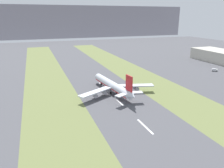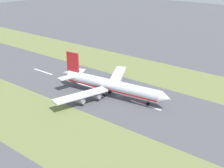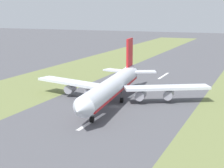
% 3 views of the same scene
% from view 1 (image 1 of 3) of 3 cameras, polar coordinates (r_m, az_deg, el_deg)
% --- Properties ---
extents(ground_plane, '(800.00, 800.00, 0.00)m').
position_cam_1_polar(ground_plane, '(177.54, -0.89, -2.01)').
color(ground_plane, '#4C4C51').
extents(grass_median_west, '(40.00, 600.00, 0.01)m').
position_cam_1_polar(grass_median_west, '(169.29, -15.47, -3.64)').
color(grass_median_west, olive).
rests_on(grass_median_west, ground).
extents(grass_median_east, '(40.00, 600.00, 0.01)m').
position_cam_1_polar(grass_median_east, '(196.03, 11.65, -0.49)').
color(grass_median_east, olive).
rests_on(grass_median_east, ground).
extents(centreline_dash_near, '(1.20, 18.00, 0.01)m').
position_cam_1_polar(centreline_dash_near, '(125.01, 8.63, -10.90)').
color(centreline_dash_near, silver).
rests_on(centreline_dash_near, ground).
extents(centreline_dash_mid, '(1.20, 18.00, 0.01)m').
position_cam_1_polar(centreline_dash_mid, '(157.86, 1.77, -4.53)').
color(centreline_dash_mid, silver).
rests_on(centreline_dash_mid, ground).
extents(centreline_dash_far, '(1.20, 18.00, 0.01)m').
position_cam_1_polar(centreline_dash_far, '(193.43, -2.58, -0.39)').
color(centreline_dash_far, silver).
rests_on(centreline_dash_far, ground).
extents(airplane_main_jet, '(63.67, 67.17, 20.20)m').
position_cam_1_polar(airplane_main_jet, '(172.53, 0.28, -0.48)').
color(airplane_main_jet, silver).
rests_on(airplane_main_jet, ground).
extents(service_truck, '(6.36, 4.61, 3.10)m').
position_cam_1_polar(service_truck, '(268.95, 25.20, 3.39)').
color(service_truck, white).
rests_on(service_truck, ground).
extents(mountain_ridge, '(800.00, 120.00, 87.33)m').
position_cam_1_polar(mountain_ridge, '(680.88, -15.84, 15.39)').
color(mountain_ridge, gray).
rests_on(mountain_ridge, ground).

